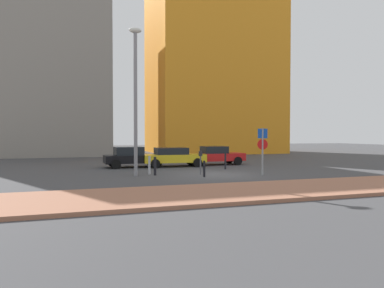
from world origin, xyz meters
TOP-DOWN VIEW (x-y plane):
  - ground_plane at (0.00, 0.00)m, footprint 120.00×120.00m
  - sidewalk_brick at (0.00, -6.47)m, footprint 40.00×4.29m
  - parked_car_black at (-3.93, 6.10)m, footprint 4.31×2.17m
  - parked_car_yellow at (-1.05, 5.78)m, footprint 4.55×2.16m
  - parked_car_red at (2.43, 6.20)m, footprint 4.36×1.92m
  - parking_sign_post at (2.40, -1.14)m, footprint 0.59×0.19m
  - parking_meter at (-0.89, 0.21)m, footprint 0.18×0.14m
  - street_lamp at (-4.57, 0.70)m, footprint 0.70×0.36m
  - traffic_bollard_near at (-3.47, 0.72)m, footprint 0.15×0.15m
  - traffic_bollard_mid at (-1.06, -0.88)m, footprint 0.13×0.13m
  - traffic_bollard_far at (1.79, 2.78)m, footprint 0.13×0.13m
  - traffic_bollard_edge at (-3.69, 1.26)m, footprint 0.14×0.14m
  - building_colorful_midrise at (9.24, 24.46)m, footprint 15.63×12.46m
  - building_under_construction at (-11.98, 25.81)m, footprint 15.75×14.18m

SIDE VIEW (x-z plane):
  - ground_plane at x=0.00m, z-range 0.00..0.00m
  - sidewalk_brick at x=0.00m, z-range 0.00..0.14m
  - traffic_bollard_mid at x=-1.06m, z-range 0.00..0.89m
  - traffic_bollard_near at x=-3.47m, z-range 0.00..1.06m
  - traffic_bollard_far at x=1.79m, z-range 0.00..1.07m
  - traffic_bollard_edge at x=-3.69m, z-range 0.00..1.08m
  - parked_car_red at x=2.43m, z-range 0.01..1.45m
  - parked_car_yellow at x=-1.05m, z-range 0.04..1.43m
  - parked_car_black at x=-3.93m, z-range 0.02..1.48m
  - parking_meter at x=-0.89m, z-range 0.20..1.57m
  - parking_sign_post at x=2.40m, z-range 0.34..3.04m
  - street_lamp at x=-4.57m, z-range 0.64..8.92m
  - building_under_construction at x=-11.98m, z-range 0.00..20.19m
  - building_colorful_midrise at x=9.24m, z-range 0.00..23.61m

